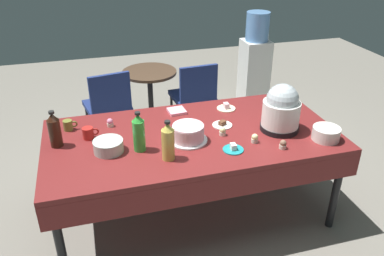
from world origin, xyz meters
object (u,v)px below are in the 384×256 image
at_px(cupcake_lemon, 292,103).
at_px(round_cafe_table, 150,90).
at_px(cupcake_berry, 223,131).
at_px(cupcake_cocoa, 110,123).
at_px(slow_cooker, 281,109).
at_px(water_cooler, 255,65).
at_px(soda_bottle_ginger_ale, 168,142).
at_px(maroon_chair_right, 195,93).
at_px(glass_salad_bowl, 108,146).
at_px(coffee_mug_olive, 68,125).
at_px(ceramic_snack_bowl, 326,133).
at_px(frosted_layer_cake, 188,133).
at_px(maroon_chair_left, 108,103).
at_px(soda_bottle_lime_soda, 139,133).
at_px(potluck_table, 192,141).
at_px(dessert_plate_cream, 226,107).
at_px(dessert_plate_white, 222,125).
at_px(coffee_mug_red, 89,133).
at_px(cupcake_vanilla, 255,138).
at_px(cupcake_mint, 283,145).
at_px(soda_bottle_cola, 55,130).
at_px(dessert_plate_teal, 233,149).

distance_m(cupcake_lemon, round_cafe_table, 1.69).
xyz_separation_m(cupcake_berry, cupcake_cocoa, (-0.80, 0.37, 0.00)).
xyz_separation_m(slow_cooker, water_cooler, (0.65, 1.90, -0.33)).
xyz_separation_m(soda_bottle_ginger_ale, maroon_chair_right, (0.65, 1.63, -0.39)).
bearing_deg(glass_salad_bowl, cupcake_cocoa, 83.20).
height_order(coffee_mug_olive, round_cafe_table, coffee_mug_olive).
bearing_deg(ceramic_snack_bowl, frosted_layer_cake, 165.46).
bearing_deg(ceramic_snack_bowl, maroon_chair_left, 131.02).
distance_m(cupcake_lemon, soda_bottle_lime_soda, 1.44).
bearing_deg(potluck_table, maroon_chair_right, 73.08).
distance_m(slow_cooker, coffee_mug_olive, 1.64).
bearing_deg(dessert_plate_cream, dessert_plate_white, -115.79).
bearing_deg(coffee_mug_red, dessert_plate_cream, 10.21).
bearing_deg(soda_bottle_lime_soda, cupcake_vanilla, -8.42).
bearing_deg(cupcake_vanilla, cupcake_berry, 138.79).
relative_size(ceramic_snack_bowl, soda_bottle_lime_soda, 0.68).
height_order(cupcake_berry, water_cooler, water_cooler).
bearing_deg(dessert_plate_white, coffee_mug_red, 175.77).
distance_m(frosted_layer_cake, cupcake_vanilla, 0.49).
bearing_deg(soda_bottle_lime_soda, glass_salad_bowl, 170.17).
distance_m(glass_salad_bowl, round_cafe_table, 1.77).
relative_size(dessert_plate_cream, cupcake_mint, 2.38).
bearing_deg(maroon_chair_left, round_cafe_table, 24.73).
relative_size(coffee_mug_red, water_cooler, 0.10).
distance_m(ceramic_snack_bowl, maroon_chair_left, 2.25).
height_order(cupcake_berry, maroon_chair_left, maroon_chair_left).
relative_size(frosted_layer_cake, maroon_chair_left, 0.33).
height_order(cupcake_mint, soda_bottle_ginger_ale, soda_bottle_ginger_ale).
xyz_separation_m(potluck_table, frosted_layer_cake, (-0.06, -0.09, 0.12)).
bearing_deg(maroon_chair_left, soda_bottle_cola, -109.80).
xyz_separation_m(ceramic_snack_bowl, cupcake_cocoa, (-1.51, 0.64, -0.02)).
bearing_deg(frosted_layer_cake, slow_cooker, -1.85).
distance_m(dessert_plate_cream, maroon_chair_right, 1.02).
bearing_deg(cupcake_mint, soda_bottle_cola, 162.88).
height_order(ceramic_snack_bowl, dessert_plate_teal, ceramic_snack_bowl).
distance_m(slow_cooker, dessert_plate_white, 0.47).
height_order(cupcake_berry, coffee_mug_olive, coffee_mug_olive).
distance_m(frosted_layer_cake, ceramic_snack_bowl, 1.02).
xyz_separation_m(cupcake_lemon, coffee_mug_red, (-1.73, -0.10, 0.01)).
bearing_deg(cupcake_lemon, round_cafe_table, 127.74).
distance_m(cupcake_cocoa, soda_bottle_cola, 0.45).
xyz_separation_m(ceramic_snack_bowl, dessert_plate_teal, (-0.71, 0.04, -0.04)).
xyz_separation_m(dessert_plate_white, cupcake_lemon, (0.70, 0.18, 0.02)).
relative_size(cupcake_lemon, soda_bottle_ginger_ale, 0.23).
bearing_deg(coffee_mug_red, dessert_plate_teal, -24.79).
bearing_deg(round_cafe_table, dessert_plate_white, -78.01).
bearing_deg(cupcake_mint, glass_salad_bowl, 166.13).
distance_m(dessert_plate_teal, coffee_mug_olive, 1.28).
xyz_separation_m(frosted_layer_cake, maroon_chair_right, (0.46, 1.43, -0.32)).
distance_m(cupcake_mint, coffee_mug_olive, 1.62).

